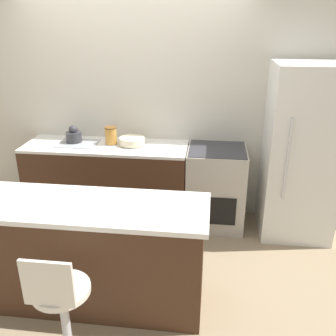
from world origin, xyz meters
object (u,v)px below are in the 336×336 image
(mixing_bowl, at_px, (132,141))
(oven_range, at_px, (215,187))
(kettle, at_px, (74,135))
(stool_chair, at_px, (62,311))
(refrigerator, at_px, (301,153))

(mixing_bowl, bearing_deg, oven_range, -2.80)
(kettle, bearing_deg, stool_chair, -73.08)
(refrigerator, bearing_deg, stool_chair, -132.72)
(oven_range, height_order, mixing_bowl, mixing_bowl)
(stool_chair, distance_m, mixing_bowl, 2.13)
(oven_range, xyz_separation_m, mixing_bowl, (-0.94, 0.05, 0.49))
(oven_range, height_order, refrigerator, refrigerator)
(kettle, height_order, mixing_bowl, kettle)
(oven_range, relative_size, kettle, 4.68)
(stool_chair, bearing_deg, kettle, 106.92)
(refrigerator, distance_m, kettle, 2.47)
(kettle, relative_size, mixing_bowl, 0.69)
(oven_range, relative_size, stool_chair, 0.96)
(mixing_bowl, bearing_deg, stool_chair, -91.00)
(oven_range, xyz_separation_m, stool_chair, (-0.98, -2.03, 0.01))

